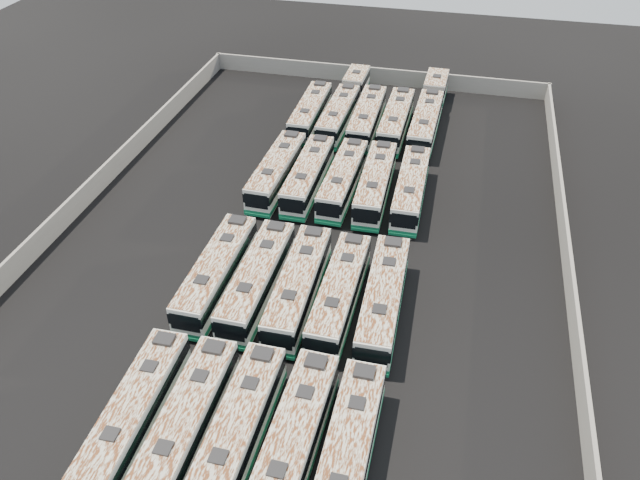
# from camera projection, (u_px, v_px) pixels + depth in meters

# --- Properties ---
(ground) EXTENTS (140.00, 140.00, 0.00)m
(ground) POSITION_uv_depth(u_px,v_px,m) (307.00, 240.00, 56.28)
(ground) COLOR black
(ground) RESTS_ON ground
(perimeter_wall) EXTENTS (45.20, 73.20, 2.20)m
(perimeter_wall) POSITION_uv_depth(u_px,v_px,m) (307.00, 230.00, 55.61)
(perimeter_wall) COLOR slate
(perimeter_wall) RESTS_ON ground
(bus_front_far_left) EXTENTS (2.79, 12.11, 3.40)m
(bus_front_far_left) POSITION_uv_depth(u_px,v_px,m) (135.00, 413.00, 39.01)
(bus_front_far_left) COLOR silver
(bus_front_far_left) RESTS_ON ground
(bus_front_left) EXTENTS (2.67, 12.36, 3.48)m
(bus_front_left) POSITION_uv_depth(u_px,v_px,m) (186.00, 425.00, 38.26)
(bus_front_left) COLOR silver
(bus_front_left) RESTS_ON ground
(bus_front_center) EXTENTS (2.69, 12.35, 3.48)m
(bus_front_center) POSITION_uv_depth(u_px,v_px,m) (237.00, 433.00, 37.80)
(bus_front_center) COLOR silver
(bus_front_center) RESTS_ON ground
(bus_front_right) EXTENTS (2.98, 12.69, 3.56)m
(bus_front_right) POSITION_uv_depth(u_px,v_px,m) (293.00, 444.00, 37.12)
(bus_front_right) COLOR silver
(bus_front_right) RESTS_ON ground
(bus_front_far_right) EXTENTS (2.63, 12.44, 3.51)m
(bus_front_far_right) POSITION_uv_depth(u_px,v_px,m) (347.00, 456.00, 36.53)
(bus_front_far_right) COLOR silver
(bus_front_far_right) RESTS_ON ground
(bus_midfront_far_left) EXTENTS (2.67, 12.46, 3.51)m
(bus_midfront_far_left) POSITION_uv_depth(u_px,v_px,m) (217.00, 273.00, 49.84)
(bus_midfront_far_left) COLOR silver
(bus_midfront_far_left) RESTS_ON ground
(bus_midfront_left) EXTENTS (2.71, 12.48, 3.51)m
(bus_midfront_left) POSITION_uv_depth(u_px,v_px,m) (257.00, 280.00, 49.13)
(bus_midfront_left) COLOR silver
(bus_midfront_left) RESTS_ON ground
(bus_midfront_center) EXTENTS (2.86, 12.53, 3.52)m
(bus_midfront_center) POSITION_uv_depth(u_px,v_px,m) (298.00, 287.00, 48.49)
(bus_midfront_center) COLOR silver
(bus_midfront_center) RESTS_ON ground
(bus_midfront_right) EXTENTS (2.70, 12.23, 3.44)m
(bus_midfront_right) POSITION_uv_depth(u_px,v_px,m) (340.00, 294.00, 47.89)
(bus_midfront_right) COLOR silver
(bus_midfront_right) RESTS_ON ground
(bus_midfront_far_right) EXTENTS (2.96, 12.62, 3.54)m
(bus_midfront_far_right) POSITION_uv_depth(u_px,v_px,m) (383.00, 300.00, 47.29)
(bus_midfront_far_right) COLOR silver
(bus_midfront_far_right) RESTS_ON ground
(bus_midback_far_left) EXTENTS (2.88, 12.37, 3.47)m
(bus_midback_far_left) POSITION_uv_depth(u_px,v_px,m) (277.00, 171.00, 62.45)
(bus_midback_far_left) COLOR silver
(bus_midback_far_left) RESTS_ON ground
(bus_midback_left) EXTENTS (2.59, 12.14, 3.42)m
(bus_midback_left) POSITION_uv_depth(u_px,v_px,m) (308.00, 176.00, 61.86)
(bus_midback_left) COLOR silver
(bus_midback_left) RESTS_ON ground
(bus_midback_center) EXTENTS (2.81, 12.12, 3.40)m
(bus_midback_center) POSITION_uv_depth(u_px,v_px,m) (343.00, 179.00, 61.29)
(bus_midback_center) COLOR silver
(bus_midback_center) RESTS_ON ground
(bus_midback_right) EXTENTS (2.87, 12.37, 3.47)m
(bus_midback_right) POSITION_uv_depth(u_px,v_px,m) (375.00, 184.00, 60.59)
(bus_midback_right) COLOR silver
(bus_midback_right) RESTS_ON ground
(bus_midback_far_right) EXTENTS (2.71, 12.15, 3.42)m
(bus_midback_far_right) POSITION_uv_depth(u_px,v_px,m) (411.00, 189.00, 59.94)
(bus_midback_far_right) COLOR silver
(bus_midback_far_right) RESTS_ON ground
(bus_back_far_left) EXTENTS (2.69, 12.10, 3.40)m
(bus_back_far_left) POSITION_uv_depth(u_px,v_px,m) (310.00, 113.00, 73.20)
(bus_back_far_left) COLOR silver
(bus_back_far_left) RESTS_ON ground
(bus_back_left) EXTENTS (2.89, 18.79, 3.40)m
(bus_back_left) POSITION_uv_depth(u_px,v_px,m) (344.00, 104.00, 75.06)
(bus_back_left) COLOR silver
(bus_back_left) RESTS_ON ground
(bus_back_center) EXTENTS (2.77, 12.56, 3.53)m
(bus_back_center) POSITION_uv_depth(u_px,v_px,m) (367.00, 118.00, 71.85)
(bus_back_center) COLOR silver
(bus_back_center) RESTS_ON ground
(bus_back_right) EXTENTS (2.72, 12.40, 3.49)m
(bus_back_right) POSITION_uv_depth(u_px,v_px,m) (396.00, 121.00, 71.42)
(bus_back_right) COLOR silver
(bus_back_right) RESTS_ON ground
(bus_back_far_right) EXTENTS (3.05, 19.66, 3.56)m
(bus_back_far_right) POSITION_uv_depth(u_px,v_px,m) (429.00, 111.00, 73.38)
(bus_back_far_right) COLOR silver
(bus_back_far_right) RESTS_ON ground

